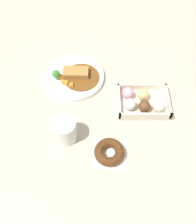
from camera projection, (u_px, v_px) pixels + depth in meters
name	position (u px, v px, depth m)	size (l,w,h in m)	color
ground_plane	(103.00, 100.00, 0.99)	(1.60, 1.60, 0.00)	#B2A893
curry_plate	(74.00, 76.00, 1.04)	(0.25, 0.25, 0.06)	white
donut_box	(142.00, 102.00, 0.96)	(0.19, 0.14, 0.06)	beige
chocolate_ring_donut	(109.00, 152.00, 0.85)	(0.12, 0.12, 0.04)	white
coffee_mug	(66.00, 131.00, 0.86)	(0.08, 0.08, 0.09)	silver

